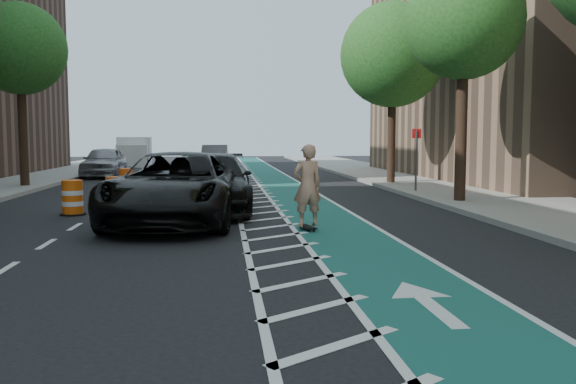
{
  "coord_description": "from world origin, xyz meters",
  "views": [
    {
      "loc": [
        0.35,
        -10.22,
        2.16
      ],
      "look_at": [
        1.61,
        1.46,
        1.1
      ],
      "focal_mm": 38.0,
      "sensor_mm": 36.0,
      "label": 1
    }
  ],
  "objects": [
    {
      "name": "barrel_b",
      "position": [
        -3.36,
        10.91,
        0.39
      ],
      "size": [
        0.6,
        0.6,
        0.82
      ],
      "color": "#E44E0C",
      "rests_on": "ground"
    },
    {
      "name": "skateboarder",
      "position": [
        2.3,
        3.67,
        1.05
      ],
      "size": [
        0.77,
        0.59,
        1.9
      ],
      "primitive_type": "imported",
      "rotation": [
        0.0,
        0.0,
        3.36
      ],
      "color": "tan",
      "rests_on": "skateboard"
    },
    {
      "name": "curb_right",
      "position": [
        7.05,
        10.0,
        0.08
      ],
      "size": [
        0.12,
        90.0,
        0.16
      ],
      "primitive_type": "cube",
      "color": "gray",
      "rests_on": "ground"
    },
    {
      "name": "bike_lane",
      "position": [
        3.0,
        10.0,
        0.01
      ],
      "size": [
        2.0,
        90.0,
        0.01
      ],
      "primitive_type": "cube",
      "color": "#17534C",
      "rests_on": "ground"
    },
    {
      "name": "barrel_c",
      "position": [
        -3.46,
        14.5,
        0.44
      ],
      "size": [
        0.68,
        0.68,
        0.92
      ],
      "color": "#FF500D",
      "rests_on": "ground"
    },
    {
      "name": "box_truck",
      "position": [
        -6.23,
        36.74,
        1.0
      ],
      "size": [
        2.67,
        5.37,
        2.18
      ],
      "rotation": [
        0.0,
        0.0,
        0.07
      ],
      "color": "white",
      "rests_on": "ground"
    },
    {
      "name": "suv_near",
      "position": [
        -0.79,
        5.2,
        0.9
      ],
      "size": [
        3.63,
        6.72,
        1.79
      ],
      "primitive_type": "imported",
      "rotation": [
        0.0,
        0.0,
        -0.1
      ],
      "color": "black",
      "rests_on": "ground"
    },
    {
      "name": "tree_l_d",
      "position": [
        -7.9,
        16.0,
        5.77
      ],
      "size": [
        4.2,
        4.2,
        7.9
      ],
      "color": "#382619",
      "rests_on": "ground"
    },
    {
      "name": "barrel_a",
      "position": [
        -3.8,
        7.16,
        0.46
      ],
      "size": [
        0.71,
        0.71,
        0.97
      ],
      "color": "#EA580C",
      "rests_on": "ground"
    },
    {
      "name": "suv_far",
      "position": [
        0.0,
        7.5,
        0.84
      ],
      "size": [
        2.45,
        5.84,
        1.68
      ],
      "primitive_type": "imported",
      "rotation": [
        0.0,
        0.0,
        -0.02
      ],
      "color": "black",
      "rests_on": "ground"
    },
    {
      "name": "buffer_strip",
      "position": [
        1.5,
        10.0,
        0.01
      ],
      "size": [
        1.4,
        90.0,
        0.01
      ],
      "primitive_type": "cube",
      "color": "silver",
      "rests_on": "ground"
    },
    {
      "name": "sidewalk_right",
      "position": [
        9.5,
        10.0,
        0.07
      ],
      "size": [
        5.0,
        90.0,
        0.15
      ],
      "primitive_type": "cube",
      "color": "gray",
      "rests_on": "ground"
    },
    {
      "name": "tree_r_c",
      "position": [
        7.9,
        8.0,
        5.77
      ],
      "size": [
        4.2,
        4.2,
        7.9
      ],
      "color": "#382619",
      "rests_on": "ground"
    },
    {
      "name": "ground",
      "position": [
        0.0,
        0.0,
        0.0
      ],
      "size": [
        120.0,
        120.0,
        0.0
      ],
      "primitive_type": "plane",
      "color": "black",
      "rests_on": "ground"
    },
    {
      "name": "tree_r_d",
      "position": [
        7.9,
        16.0,
        5.77
      ],
      "size": [
        4.2,
        4.2,
        7.9
      ],
      "color": "#382619",
      "rests_on": "ground"
    },
    {
      "name": "car_silver",
      "position": [
        -6.0,
        23.62,
        0.83
      ],
      "size": [
        1.97,
        4.89,
        1.67
      ],
      "primitive_type": "imported",
      "rotation": [
        0.0,
        0.0,
        0.0
      ],
      "color": "#97979C",
      "rests_on": "ground"
    },
    {
      "name": "car_grey",
      "position": [
        -0.15,
        32.14,
        0.82
      ],
      "size": [
        1.88,
        5.03,
        1.64
      ],
      "primitive_type": "imported",
      "rotation": [
        0.0,
        0.0,
        -0.03
      ],
      "color": "#5E5D63",
      "rests_on": "ground"
    },
    {
      "name": "skateboard",
      "position": [
        2.3,
        3.67,
        0.08
      ],
      "size": [
        0.36,
        0.77,
        0.1
      ],
      "rotation": [
        0.0,
        0.0,
        0.21
      ],
      "color": "black",
      "rests_on": "ground"
    },
    {
      "name": "sign_post",
      "position": [
        7.6,
        12.0,
        1.35
      ],
      "size": [
        0.35,
        0.08,
        2.47
      ],
      "color": "#4C4C4C",
      "rests_on": "ground"
    }
  ]
}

